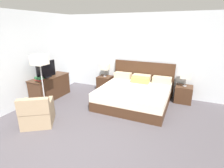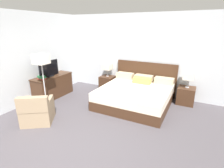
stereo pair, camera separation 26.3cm
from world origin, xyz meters
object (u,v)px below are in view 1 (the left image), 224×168
at_px(floor_lamp, 40,64).
at_px(nightstand_left, 105,83).
at_px(bed, 135,94).
at_px(book_blue_cover, 39,79).
at_px(table_lamp_left, 105,67).
at_px(nightstand_right, 183,94).
at_px(tv, 46,70).
at_px(book_small_top, 38,77).
at_px(dresser, 50,87).
at_px(armchair_by_window, 37,114).
at_px(book_red_cover, 39,80).
at_px(table_lamp_right, 186,75).

bearing_deg(floor_lamp, nightstand_left, 70.80).
relative_size(bed, book_blue_cover, 9.13).
height_order(bed, table_lamp_left, bed).
bearing_deg(nightstand_right, table_lamp_left, 179.97).
height_order(bed, tv, tv).
relative_size(book_blue_cover, book_small_top, 1.21).
bearing_deg(book_blue_cover, nightstand_left, 54.96).
distance_m(nightstand_left, floor_lamp, 2.58).
height_order(dresser, floor_lamp, floor_lamp).
xyz_separation_m(bed, tv, (-2.66, -0.82, 0.68)).
relative_size(tv, floor_lamp, 0.48).
bearing_deg(book_small_top, armchair_by_window, -47.86).
distance_m(bed, dresser, 2.76).
bearing_deg(book_blue_cover, floor_lamp, -37.04).
distance_m(table_lamp_left, book_red_cover, 2.25).
height_order(table_lamp_left, table_lamp_right, same).
bearing_deg(tv, book_blue_cover, -87.67).
relative_size(nightstand_left, book_blue_cover, 2.30).
distance_m(nightstand_left, table_lamp_left, 0.62).
distance_m(table_lamp_left, table_lamp_right, 2.72).
distance_m(book_blue_cover, floor_lamp, 0.85).
distance_m(nightstand_right, table_lamp_right, 0.62).
height_order(dresser, book_blue_cover, book_blue_cover).
bearing_deg(tv, nightstand_left, 49.28).
height_order(nightstand_left, table_lamp_left, table_lamp_left).
bearing_deg(table_lamp_right, floor_lamp, -147.55).
bearing_deg(book_red_cover, floor_lamp, -36.62).
bearing_deg(tv, armchair_by_window, -56.06).
height_order(table_lamp_right, book_blue_cover, table_lamp_right).
distance_m(dresser, book_small_top, 0.61).
bearing_deg(book_red_cover, bed, 23.32).
distance_m(bed, nightstand_left, 1.52).
distance_m(bed, floor_lamp, 2.82).
height_order(nightstand_left, armchair_by_window, armchair_by_window).
relative_size(nightstand_left, book_small_top, 2.80).
distance_m(table_lamp_right, book_small_top, 4.43).
height_order(table_lamp_left, book_red_cover, table_lamp_left).
relative_size(bed, book_red_cover, 8.67).
relative_size(bed, nightstand_right, 3.96).
bearing_deg(armchair_by_window, tv, 123.94).
xyz_separation_m(nightstand_left, table_lamp_right, (2.72, 0.00, 0.62)).
relative_size(bed, table_lamp_left, 4.32).
distance_m(nightstand_left, book_red_cover, 2.29).
distance_m(book_red_cover, book_blue_cover, 0.03).
bearing_deg(book_blue_cover, table_lamp_right, 24.61).
distance_m(book_small_top, floor_lamp, 0.85).
bearing_deg(armchair_by_window, book_small_top, 132.14).
bearing_deg(dresser, table_lamp_left, 47.35).
bearing_deg(book_small_top, nightstand_left, 54.34).
bearing_deg(armchair_by_window, table_lamp_right, 42.40).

